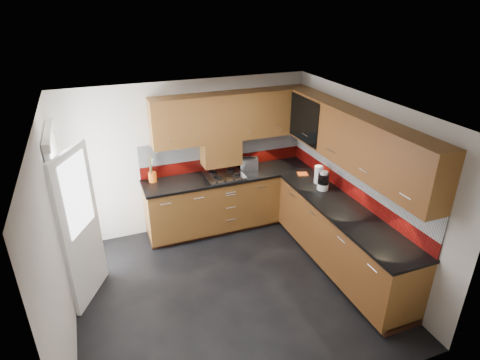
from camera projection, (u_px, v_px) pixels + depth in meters
name	position (u px, v px, depth m)	size (l,w,h in m)	color
room	(229.00, 187.00, 4.64)	(4.00, 3.80, 2.64)	black
base_cabinets	(280.00, 219.00, 6.04)	(2.70, 3.20, 0.95)	#562F13
countertop	(281.00, 191.00, 5.82)	(2.72, 3.22, 0.04)	black
backsplash	(289.00, 165.00, 5.96)	(2.70, 3.20, 0.54)	maroon
upper_cabinets	(293.00, 128.00, 5.55)	(2.50, 3.20, 0.72)	#562F13
extractor_hood	(221.00, 152.00, 6.26)	(0.60, 0.33, 0.40)	#562F13
glass_cabinet	(313.00, 117.00, 5.94)	(0.32, 0.80, 0.66)	black
back_door	(71.00, 220.00, 4.89)	(0.42, 1.19, 2.04)	white
gas_hob	(225.00, 175.00, 6.26)	(0.58, 0.51, 0.05)	silver
utensil_pot	(152.00, 176.00, 6.04)	(0.12, 0.12, 0.44)	#E05C15
toaster	(249.00, 164.00, 6.45)	(0.32, 0.25, 0.20)	silver
food_processor	(323.00, 181.00, 5.79)	(0.17, 0.17, 0.28)	white
paper_towel	(319.00, 175.00, 5.99)	(0.13, 0.13, 0.27)	white
orange_cloth	(303.00, 174.00, 6.31)	(0.16, 0.13, 0.02)	#F05A1A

